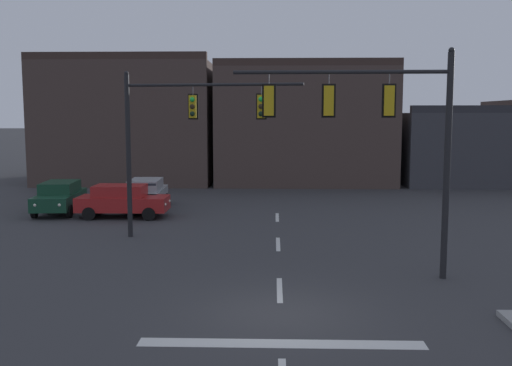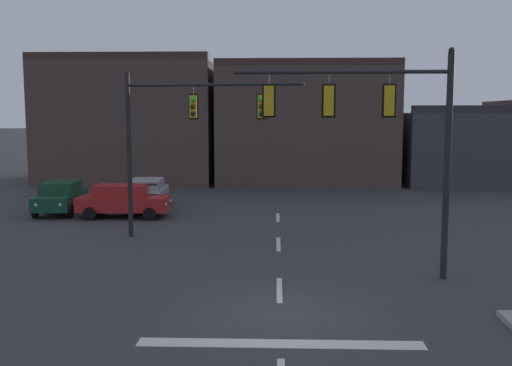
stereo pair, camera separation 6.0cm
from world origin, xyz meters
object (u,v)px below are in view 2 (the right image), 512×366
Objects in this scene: signal_mast_far_side at (178,126)px; car_lot_nearside at (147,193)px; car_lot_farside at (61,196)px; signal_mast_near_side at (379,124)px; car_lot_middle at (123,200)px.

car_lot_nearside is (-3.00, 7.49, -3.75)m from signal_mast_far_side.
signal_mast_far_side is at bearing -40.10° from car_lot_farside.
signal_mast_far_side is (-7.10, 5.56, -0.18)m from signal_mast_near_side.
signal_mast_near_side reaches higher than signal_mast_far_side.
car_lot_middle is at bearing -102.23° from car_lot_nearside.
car_lot_nearside is 4.42m from car_lot_farside.
signal_mast_far_side is 10.11m from car_lot_farside.
car_lot_nearside and car_lot_farside have the same top height.
signal_mast_near_side is 16.97m from car_lot_nearside.
car_lot_nearside is 2.76m from car_lot_middle.
car_lot_middle is at bearing 126.85° from signal_mast_far_side.
car_lot_farside is (-4.18, -1.44, 0.00)m from car_lot_nearside.
car_lot_farside is at bearing 140.90° from signal_mast_near_side.
signal_mast_far_side is 7.06m from car_lot_middle.
car_lot_middle is (-10.69, 10.35, -3.94)m from signal_mast_near_side.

